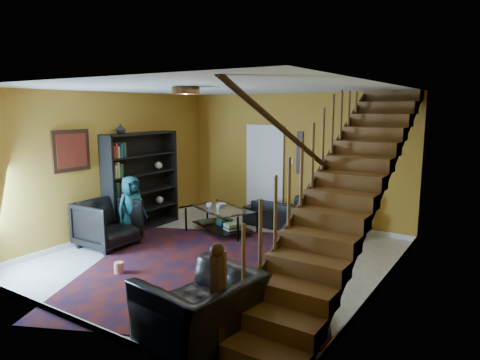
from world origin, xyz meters
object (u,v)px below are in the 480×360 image
object	(u,v)px
coffee_table	(221,218)
armchair_right	(201,310)
bookshelf	(142,183)
sofa	(289,215)
armchair_left	(108,224)

from	to	relation	value
coffee_table	armchair_right	bearing A→B (deg)	-57.54
bookshelf	armchair_right	xyz separation A→B (m)	(3.77, -2.85, -0.58)
armchair_right	sofa	bearing A→B (deg)	-157.23
armchair_right	coffee_table	distance (m)	4.13
sofa	armchair_left	size ratio (longest dim) A/B	2.02
sofa	bookshelf	bearing A→B (deg)	36.97
bookshelf	armchair_left	world-z (taller)	bookshelf
sofa	armchair_right	distance (m)	4.71
sofa	armchair_right	bearing A→B (deg)	108.34
bookshelf	sofa	xyz separation A→B (m)	(2.55, 1.70, -0.68)
bookshelf	armchair_right	bearing A→B (deg)	-37.05
sofa	coffee_table	world-z (taller)	sofa
armchair_left	coffee_table	xyz separation A→B (m)	(1.21, 1.85, -0.14)
bookshelf	sofa	world-z (taller)	bookshelf
bookshelf	armchair_right	distance (m)	4.77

